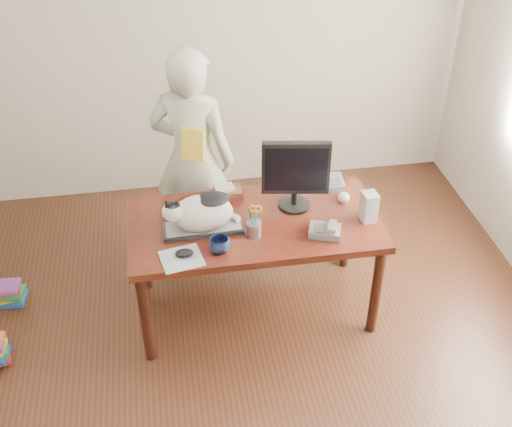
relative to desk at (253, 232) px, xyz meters
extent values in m
plane|color=black|center=(0.00, -0.68, -0.60)|extent=(4.50, 4.50, 0.00)
plane|color=beige|center=(0.00, 1.57, 0.75)|extent=(4.00, 0.00, 4.00)
cube|color=black|center=(0.00, -0.08, 0.12)|extent=(1.60, 0.80, 0.05)
cylinder|color=black|center=(-0.74, -0.42, -0.25)|extent=(0.07, 0.07, 0.70)
cylinder|color=black|center=(0.74, -0.42, -0.25)|extent=(0.07, 0.07, 0.70)
cylinder|color=black|center=(-0.74, 0.26, -0.25)|extent=(0.07, 0.07, 0.70)
cylinder|color=black|center=(0.74, 0.26, -0.25)|extent=(0.07, 0.07, 0.70)
cube|color=black|center=(0.00, 0.28, -0.20)|extent=(1.45, 0.03, 0.50)
cube|color=black|center=(-0.33, -0.11, 0.16)|extent=(0.50, 0.19, 0.02)
cube|color=#99999D|center=(-0.33, -0.11, 0.17)|extent=(0.47, 0.16, 0.01)
ellipsoid|color=silver|center=(-0.33, -0.11, 0.28)|extent=(0.38, 0.24, 0.23)
ellipsoid|color=silver|center=(-0.51, -0.13, 0.33)|extent=(0.14, 0.13, 0.13)
ellipsoid|color=black|center=(-0.51, -0.13, 0.37)|extent=(0.10, 0.09, 0.05)
cone|color=black|center=(-0.54, -0.14, 0.40)|extent=(0.07, 0.06, 0.08)
cone|color=black|center=(-0.48, -0.14, 0.40)|extent=(0.07, 0.06, 0.08)
ellipsoid|color=black|center=(-0.26, -0.11, 0.38)|extent=(0.20, 0.16, 0.05)
cylinder|color=silver|center=(-0.15, -0.05, 0.20)|extent=(0.11, 0.16, 0.05)
cylinder|color=black|center=(0.28, 0.05, 0.16)|extent=(0.24, 0.24, 0.02)
cylinder|color=black|center=(0.28, 0.05, 0.21)|extent=(0.05, 0.05, 0.10)
cube|color=black|center=(0.28, 0.03, 0.45)|extent=(0.43, 0.12, 0.36)
cube|color=black|center=(0.28, 0.01, 0.45)|extent=(0.39, 0.07, 0.31)
cylinder|color=#939298|center=(-0.03, -0.22, 0.20)|extent=(0.11, 0.11, 0.10)
cylinder|color=black|center=(-0.04, -0.21, 0.29)|extent=(0.04, 0.03, 0.15)
cylinder|color=#0B45A5|center=(-0.02, -0.24, 0.29)|extent=(0.03, 0.03, 0.15)
cylinder|color=red|center=(-0.02, -0.20, 0.29)|extent=(0.02, 0.04, 0.15)
cylinder|color=#17742D|center=(-0.04, -0.23, 0.29)|extent=(0.02, 0.03, 0.15)
cylinder|color=#9F9EA3|center=(-0.02, -0.23, 0.30)|extent=(0.01, 0.03, 0.11)
cylinder|color=#9F9EA3|center=(-0.01, -0.23, 0.30)|extent=(0.02, 0.02, 0.11)
torus|color=orange|center=(-0.03, -0.22, 0.36)|extent=(0.05, 0.03, 0.05)
torus|color=orange|center=(0.00, -0.23, 0.36)|extent=(0.05, 0.03, 0.05)
cube|color=#ABB0B8|center=(-0.49, -0.37, 0.15)|extent=(0.28, 0.26, 0.01)
ellipsoid|color=black|center=(-0.47, -0.35, 0.17)|extent=(0.12, 0.09, 0.04)
imported|color=black|center=(-0.25, -0.34, 0.20)|extent=(0.17, 0.17, 0.10)
cube|color=#5B5B5F|center=(0.41, -0.28, 0.17)|extent=(0.23, 0.20, 0.05)
cube|color=#414143|center=(0.37, -0.28, 0.20)|extent=(0.10, 0.12, 0.01)
cube|color=#9F9EA3|center=(0.45, -0.28, 0.21)|extent=(0.10, 0.17, 0.06)
cube|color=#9F9FA2|center=(0.71, -0.18, 0.25)|extent=(0.10, 0.11, 0.20)
sphere|color=white|center=(0.61, 0.03, 0.19)|extent=(0.08, 0.08, 0.08)
cube|color=#531816|center=(-0.14, 0.23, 0.16)|extent=(0.22, 0.17, 0.03)
cube|color=#50321B|center=(-0.13, 0.23, 0.19)|extent=(0.18, 0.14, 0.03)
cube|color=silver|center=(-0.15, 0.23, 0.22)|extent=(0.15, 0.12, 0.02)
cube|color=#5B5B5F|center=(0.60, 0.24, 0.17)|extent=(0.15, 0.20, 0.05)
cube|color=#414143|center=(0.60, 0.21, 0.20)|extent=(0.10, 0.10, 0.01)
imported|color=silver|center=(-0.33, 0.61, 0.23)|extent=(0.72, 0.61, 1.67)
cube|color=gold|center=(-0.33, 0.44, 0.45)|extent=(0.18, 0.15, 0.22)
cube|color=#1A479D|center=(-1.72, 0.27, -0.59)|extent=(0.25, 0.19, 0.03)
cube|color=orange|center=(-1.73, 0.28, -0.55)|extent=(0.22, 0.19, 0.03)
cube|color=#227231|center=(-1.71, 0.27, -0.52)|extent=(0.24, 0.19, 0.03)
cube|color=red|center=(-1.72, 0.28, -0.49)|extent=(0.21, 0.16, 0.03)
cube|color=#733585|center=(-1.73, 0.27, -0.46)|extent=(0.22, 0.17, 0.03)
camera|label=1|loc=(-0.53, -3.30, 2.59)|focal=45.00mm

